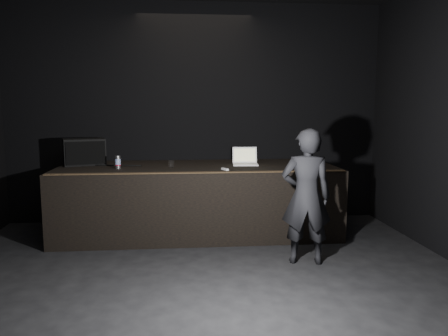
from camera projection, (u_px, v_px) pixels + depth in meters
ground at (208, 319)px, 3.83m from camera, size 7.00×7.00×0.00m
room_walls at (206, 85)px, 3.56m from camera, size 6.10×7.10×3.52m
stage_riser at (198, 199)px, 6.46m from camera, size 4.00×1.50×1.00m
riser_lip at (199, 172)px, 5.69m from camera, size 3.92×0.10×0.01m
stage_monitor at (84, 152)px, 6.48m from camera, size 0.68×0.58×0.39m
cable at (109, 165)px, 6.37m from camera, size 0.95×0.18×0.02m
laptop at (245, 160)px, 6.53m from camera, size 0.39×0.35×0.25m
beer_can at (118, 162)px, 6.07m from camera, size 0.08×0.08×0.18m
plastic_cup at (171, 164)px, 6.20m from camera, size 0.08×0.08×0.10m
wii_remote at (225, 169)px, 5.94m from camera, size 0.09×0.15×0.03m
person at (306, 196)px, 5.14m from camera, size 0.64×0.48×1.61m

